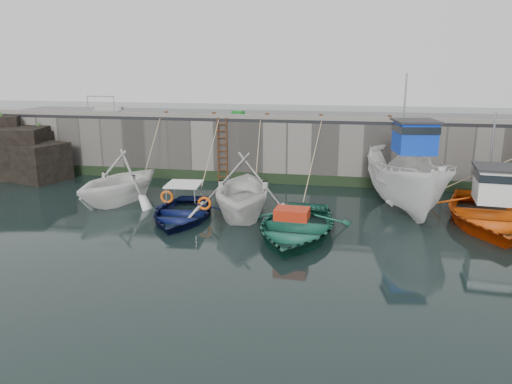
% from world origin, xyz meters
% --- Properties ---
extents(ground, '(120.00, 120.00, 0.00)m').
position_xyz_m(ground, '(0.00, 0.00, 0.00)').
color(ground, black).
rests_on(ground, ground).
extents(quay_back, '(30.00, 5.00, 3.00)m').
position_xyz_m(quay_back, '(0.00, 12.50, 1.50)').
color(quay_back, slate).
rests_on(quay_back, ground).
extents(road_back, '(30.00, 5.00, 0.16)m').
position_xyz_m(road_back, '(0.00, 12.50, 3.08)').
color(road_back, black).
rests_on(road_back, quay_back).
extents(kerb_back, '(30.00, 0.30, 0.20)m').
position_xyz_m(kerb_back, '(0.00, 10.15, 3.26)').
color(kerb_back, slate).
rests_on(kerb_back, road_back).
extents(algae_back, '(30.00, 0.08, 0.50)m').
position_xyz_m(algae_back, '(0.00, 9.96, 0.25)').
color(algae_back, black).
rests_on(algae_back, ground).
extents(rock_outcrop, '(5.85, 4.24, 3.41)m').
position_xyz_m(rock_outcrop, '(-12.92, 9.11, 1.26)').
color(rock_outcrop, black).
rests_on(rock_outcrop, ground).
extents(ladder, '(0.51, 0.08, 3.20)m').
position_xyz_m(ladder, '(-2.00, 9.91, 1.59)').
color(ladder, '#3F1E0F').
rests_on(ladder, ground).
extents(boat_near_white, '(5.26, 5.71, 2.52)m').
position_xyz_m(boat_near_white, '(-5.36, 5.34, 0.00)').
color(boat_near_white, white).
rests_on(boat_near_white, ground).
extents(boat_near_white_rope, '(0.04, 3.38, 3.10)m').
position_xyz_m(boat_near_white_rope, '(-5.36, 8.92, 0.00)').
color(boat_near_white_rope, tan).
rests_on(boat_near_white_rope, ground).
extents(boat_near_blue, '(3.65, 4.82, 0.94)m').
position_xyz_m(boat_near_blue, '(-1.96, 3.59, 0.00)').
color(boat_near_blue, '#091038').
rests_on(boat_near_blue, ground).
extents(boat_near_blue_rope, '(0.04, 4.69, 3.10)m').
position_xyz_m(boat_near_blue_rope, '(-1.96, 8.05, 0.00)').
color(boat_near_blue_rope, tan).
rests_on(boat_near_blue_rope, ground).
extents(boat_near_blacktrim, '(5.17, 5.79, 2.76)m').
position_xyz_m(boat_near_blacktrim, '(0.26, 4.43, 0.00)').
color(boat_near_blacktrim, silver).
rests_on(boat_near_blacktrim, ground).
extents(boat_near_blacktrim_rope, '(0.04, 4.03, 3.10)m').
position_xyz_m(boat_near_blacktrim_rope, '(0.26, 8.46, 0.00)').
color(boat_near_blacktrim_rope, tan).
rests_on(boat_near_blacktrim_rope, ground).
extents(boat_near_navy, '(4.14, 5.61, 1.12)m').
position_xyz_m(boat_near_navy, '(2.57, 2.51, 0.00)').
color(boat_near_navy, '#185743').
rests_on(boat_near_navy, ground).
extents(boat_near_navy_rope, '(0.04, 5.63, 3.10)m').
position_xyz_m(boat_near_navy_rope, '(2.57, 7.50, 0.00)').
color(boat_near_navy_rope, tan).
rests_on(boat_near_navy_rope, ground).
extents(boat_far_white, '(3.82, 7.45, 5.74)m').
position_xyz_m(boat_far_white, '(6.61, 6.70, 1.15)').
color(boat_far_white, white).
rests_on(boat_far_white, ground).
extents(boat_far_orange, '(5.13, 6.82, 4.34)m').
position_xyz_m(boat_far_orange, '(9.50, 5.16, 0.43)').
color(boat_far_orange, '#DD4D0B').
rests_on(boat_far_orange, ground).
extents(fish_crate, '(0.69, 0.57, 0.32)m').
position_xyz_m(fish_crate, '(-1.37, 10.75, 3.32)').
color(fish_crate, '#157823').
rests_on(fish_crate, road_back).
extents(railing, '(1.60, 1.05, 1.00)m').
position_xyz_m(railing, '(-8.75, 11.25, 3.36)').
color(railing, '#A5A8AD').
rests_on(railing, road_back).
extents(bollard_a, '(0.18, 0.18, 0.28)m').
position_xyz_m(bollard_a, '(-5.00, 10.25, 3.30)').
color(bollard_a, '#3F1E0F').
rests_on(bollard_a, road_back).
extents(bollard_b, '(0.18, 0.18, 0.28)m').
position_xyz_m(bollard_b, '(-2.50, 10.25, 3.30)').
color(bollard_b, '#3F1E0F').
rests_on(bollard_b, road_back).
extents(bollard_c, '(0.18, 0.18, 0.28)m').
position_xyz_m(bollard_c, '(0.20, 10.25, 3.30)').
color(bollard_c, '#3F1E0F').
rests_on(bollard_c, road_back).
extents(bollard_d, '(0.18, 0.18, 0.28)m').
position_xyz_m(bollard_d, '(2.80, 10.25, 3.30)').
color(bollard_d, '#3F1E0F').
rests_on(bollard_d, road_back).
extents(bollard_e, '(0.18, 0.18, 0.28)m').
position_xyz_m(bollard_e, '(6.00, 10.25, 3.30)').
color(bollard_e, '#3F1E0F').
rests_on(bollard_e, road_back).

